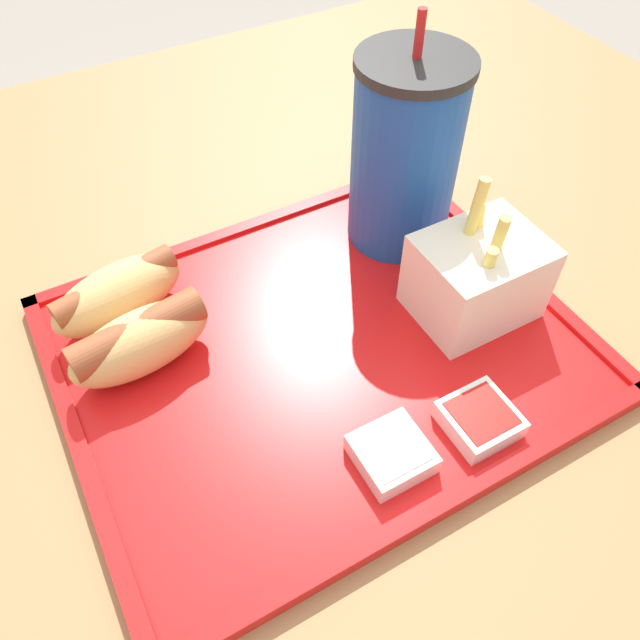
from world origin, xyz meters
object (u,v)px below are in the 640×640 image
hot_dog_far (118,293)px  fries_carton (477,276)px  soda_cup (405,154)px  sauce_cup_mayo (392,453)px  sauce_cup_ketchup (480,419)px  hot_dog_near (140,340)px

hot_dog_far → fries_carton: (0.25, -0.13, 0.01)m
hot_dog_far → fries_carton: size_ratio=1.02×
soda_cup → sauce_cup_mayo: 0.25m
sauce_cup_mayo → sauce_cup_ketchup: 0.07m
fries_carton → sauce_cup_ketchup: bearing=-124.8°
hot_dog_near → fries_carton: bearing=-16.5°
sauce_cup_ketchup → hot_dog_near: bearing=138.1°
soda_cup → sauce_cup_ketchup: 0.22m
hot_dog_near → sauce_cup_mayo: (0.12, -0.16, -0.02)m
fries_carton → soda_cup: bearing=90.3°
hot_dog_far → sauce_cup_ketchup: hot_dog_far is taller
sauce_cup_mayo → sauce_cup_ketchup: size_ratio=1.00×
soda_cup → hot_dog_far: size_ratio=1.71×
soda_cup → sauce_cup_mayo: size_ratio=4.23×
soda_cup → sauce_cup_ketchup: bearing=-107.7°
hot_dog_near → sauce_cup_ketchup: (0.19, -0.17, -0.02)m
fries_carton → sauce_cup_ketchup: size_ratio=2.44×
soda_cup → hot_dog_near: size_ratio=1.74×
soda_cup → sauce_cup_ketchup: soda_cup is taller
hot_dog_near → sauce_cup_ketchup: size_ratio=2.43×
fries_carton → hot_dog_near: bearing=163.5°
soda_cup → hot_dog_near: 0.26m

